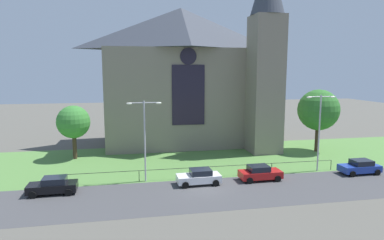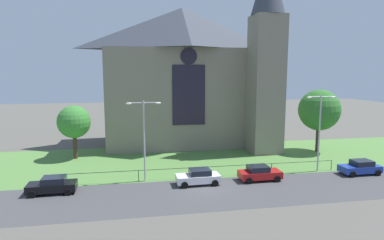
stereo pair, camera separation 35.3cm
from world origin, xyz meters
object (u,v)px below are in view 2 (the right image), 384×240
Objects in this scene: parked_car_black at (53,185)px; parked_car_red at (259,173)px; tree_right_far at (319,110)px; church_building at (188,75)px; tree_left_far at (74,122)px; parked_car_blue at (360,167)px; parked_car_white at (198,177)px; streetlamp_near at (144,130)px; streetlamp_far at (320,123)px.

parked_car_red is (19.61, 0.10, 0.00)m from parked_car_black.
church_building is at bearing 152.62° from tree_right_far.
tree_left_far is 33.39m from parked_car_blue.
parked_car_white is at bearing 178.86° from parked_car_black.
parked_car_black is (-8.30, -1.87, -4.39)m from streetlamp_near.
tree_left_far is at bearing 158.91° from streetlamp_far.
parked_car_black is at bearing -167.29° from streetlamp_near.
tree_right_far reaches higher than tree_left_far.
streetlamp_far is at bearing -177.22° from parked_car_black.
parked_car_red is (11.31, -1.77, -4.39)m from streetlamp_near.
parked_car_black is 30.93m from parked_car_blue.
parked_car_red is (4.15, -18.67, -9.53)m from church_building.
tree_right_far is 2.01× the size of parked_car_blue.
parked_car_blue is (30.93, 0.11, 0.00)m from parked_car_black.
streetlamp_near is 12.26m from parked_car_red.
church_building is at bearing 67.01° from streetlamp_near.
parked_car_black and parked_car_white have the same top height.
tree_right_far reaches higher than parked_car_blue.
church_building is at bearing -97.67° from parked_car_white.
parked_car_blue is (30.85, -12.15, -3.89)m from tree_left_far.
church_building is at bearing -130.68° from parked_car_black.
parked_car_white is at bearing -151.22° from tree_right_far.
church_building is 6.14× the size of parked_car_white.
church_building reaches higher than parked_car_blue.
streetlamp_far is at bearing 0.00° from streetlamp_near.
parked_car_blue is at bearing -21.50° from tree_left_far.
streetlamp_near is 0.96× the size of streetlamp_far.
streetlamp_near is 1.91× the size of parked_car_red.
parked_car_blue is at bearing -50.35° from church_building.
parked_car_blue is at bearing -95.74° from tree_right_far.
church_building is 6.17× the size of parked_car_blue.
tree_right_far reaches higher than streetlamp_far.
streetlamp_near is at bearing -21.47° from parked_car_white.
church_building is 26.04m from parked_car_blue.
streetlamp_far reaches higher than parked_car_black.
parked_car_blue is (-1.02, -10.12, -4.94)m from tree_right_far.
tree_right_far is 2.00× the size of parked_car_white.
church_building is 21.36m from parked_car_red.
tree_right_far is 1.05× the size of streetlamp_near.
tree_left_far is 0.80× the size of streetlamp_far.
streetlamp_far is at bearing -173.45° from parked_car_white.
tree_right_far is at bearing 59.46° from streetlamp_far.
streetlamp_near is 1.90× the size of parked_car_white.
tree_left_far is at bearing 128.35° from streetlamp_near.
parked_car_black is 1.00× the size of parked_car_white.
parked_car_black is (-0.08, -12.26, -3.89)m from tree_left_far.
parked_car_white is at bearing -0.10° from parked_car_blue.
streetlamp_far is 27.46m from parked_car_black.
tree_right_far is at bearing -163.43° from parked_car_black.
parked_car_white is at bearing -96.46° from church_building.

